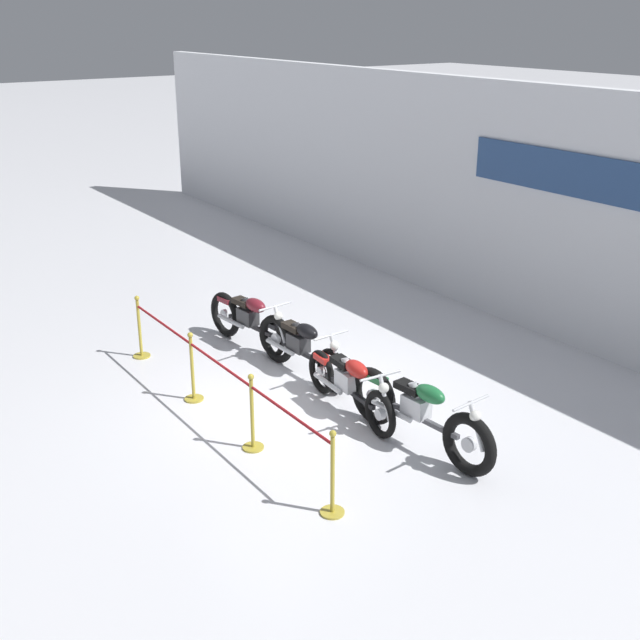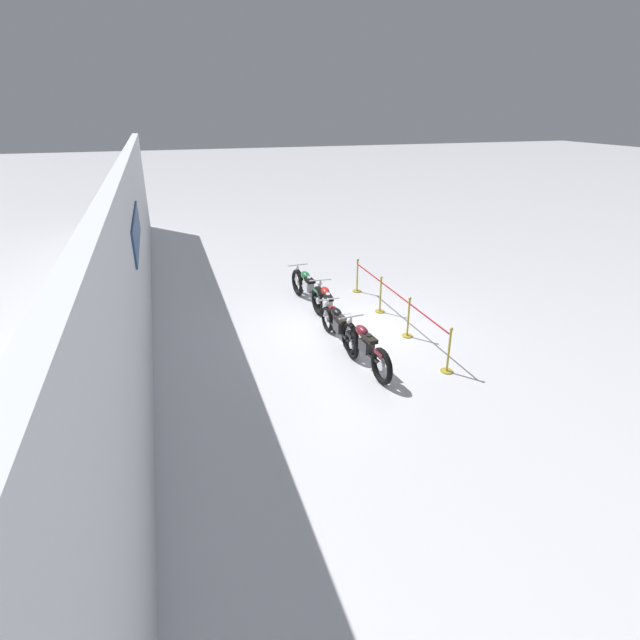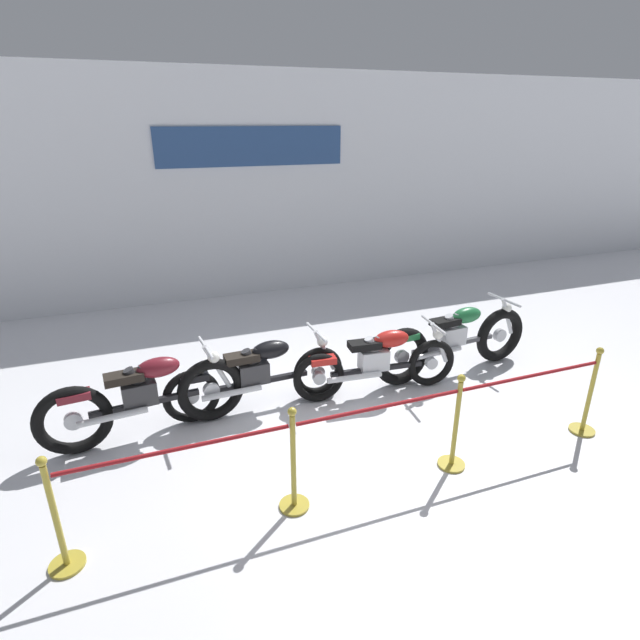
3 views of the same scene
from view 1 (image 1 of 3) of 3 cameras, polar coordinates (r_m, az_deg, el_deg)
ground_plane at (r=11.65m, az=-2.05°, el=-5.85°), size 120.00×120.00×0.00m
back_wall at (r=14.20m, az=15.62°, el=7.38°), size 28.00×0.29×4.20m
motorcycle_maroon_0 at (r=13.32m, az=-5.01°, el=-0.10°), size 2.25×0.62×0.97m
motorcycle_black_1 at (r=12.37m, az=-1.39°, el=-1.85°), size 2.25×0.62×0.91m
motorcycle_red_2 at (r=11.14m, az=2.12°, el=-4.56°), size 2.20×0.62×0.91m
motorcycle_green_3 at (r=10.37m, az=7.04°, el=-6.63°), size 2.51×0.62×0.98m
stanchion_far_left at (r=11.88m, az=-9.87°, el=-2.12°), size 5.46×0.28×1.05m
stanchion_mid_left at (r=11.71m, az=-9.03°, el=-4.04°), size 0.28×0.28×1.05m
stanchion_mid_right at (r=10.36m, az=-4.83°, el=-7.36°), size 0.28×0.28×1.05m
stanchion_far_right at (r=9.08m, az=0.89°, el=-11.71°), size 0.28×0.28×1.05m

